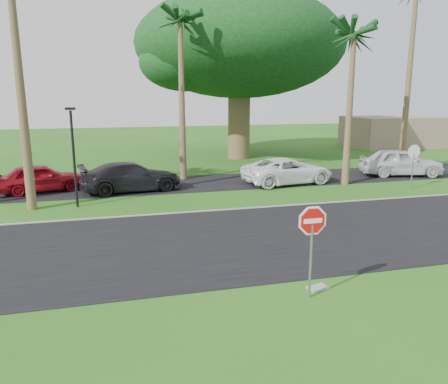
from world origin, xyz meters
The scene contains 16 objects.
ground centered at (0.00, 0.00, 0.00)m, with size 120.00×120.00×0.00m, color #1C5615.
road centered at (0.00, 2.00, 0.01)m, with size 120.00×8.00×0.02m, color black.
parking_strip centered at (0.00, 12.50, 0.01)m, with size 120.00×5.00×0.02m, color black.
curb centered at (0.00, 6.05, 0.03)m, with size 120.00×0.12×0.06m, color gray.
stop_sign_near centered at (0.50, -3.00, 1.77)m, with size 1.05×0.07×2.62m.
stop_sign_far centered at (12.00, 8.00, 1.77)m, with size 1.05×0.07×2.62m.
palm_center centered at (0.00, 14.00, 9.16)m, with size 5.00×5.00×10.50m.
palm_right_near centered at (9.00, 10.00, 8.19)m, with size 5.00×5.00×9.50m.
canopy_tree centered at (6.00, 22.00, 8.95)m, with size 16.50×16.50×13.12m.
streetlight_right centered at (-6.00, 8.50, 2.65)m, with size 0.45×0.25×4.64m.
building_far centered at (24.00, 26.00, 1.50)m, with size 10.00×6.00×3.00m, color gray.
car_red centered at (-8.10, 12.35, 0.76)m, with size 1.81×4.49×1.53m, color maroon.
car_dark centered at (-3.33, 11.29, 0.79)m, with size 2.21×5.44×1.58m, color black.
car_minivan centered at (5.79, 11.06, 0.76)m, with size 2.52×5.46×1.52m, color white.
car_pickup centered at (13.93, 11.60, 0.88)m, with size 2.09×5.18×1.77m, color silver.
utility_slab centered at (0.96, -2.59, 0.03)m, with size 0.55×0.35×0.06m, color gray.
Camera 1 is at (-4.35, -12.68, 5.23)m, focal length 35.00 mm.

